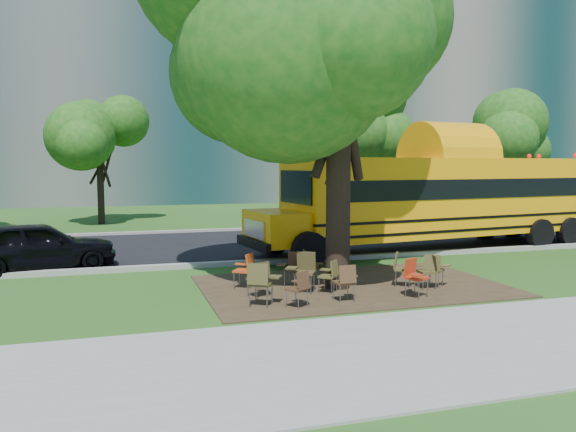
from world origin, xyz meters
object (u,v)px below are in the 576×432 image
object	(u,v)px
chair_1	(261,280)
chair_0	(260,276)
main_tree	(340,32)
chair_5	(414,274)
school_bus	(444,197)
black_car	(38,246)
chair_2	(300,285)
chair_10	(309,264)
chair_6	(428,268)
chair_8	(246,267)
chair_9	(293,265)
chair_7	(435,267)
chair_4	(346,279)
chair_11	(330,273)
chair_3	(304,268)
chair_12	(401,266)

from	to	relation	value
chair_1	chair_0	bearing A→B (deg)	108.88
main_tree	chair_5	bearing A→B (deg)	-46.70
school_bus	black_car	distance (m)	12.68
chair_2	chair_10	bearing A→B (deg)	32.20
chair_0	chair_5	bearing A→B (deg)	-41.29
school_bus	chair_2	distance (m)	9.49
chair_0	chair_6	distance (m)	3.94
chair_8	chair_9	world-z (taller)	chair_8
chair_1	chair_7	xyz separation A→B (m)	(4.29, 0.56, -0.07)
chair_0	chair_7	xyz separation A→B (m)	(4.12, -0.23, 0.00)
chair_4	chair_7	world-z (taller)	chair_4
chair_4	chair_11	distance (m)	0.84
chair_3	chair_10	xyz separation A→B (m)	(0.40, 0.81, -0.06)
chair_0	chair_10	xyz separation A→B (m)	(1.44, 0.97, 0.02)
chair_6	chair_10	world-z (taller)	chair_10
chair_10	chair_12	xyz separation A→B (m)	(1.98, -0.87, -0.01)
chair_8	black_car	world-z (taller)	black_car
chair_1	chair_5	size ratio (longest dim) A/B	1.09
chair_5	chair_8	distance (m)	3.79
chair_4	chair_8	bearing A→B (deg)	129.84
chair_7	chair_0	bearing A→B (deg)	-134.59
chair_6	chair_8	world-z (taller)	chair_8
black_car	main_tree	bearing A→B (deg)	-132.73
chair_1	chair_6	world-z (taller)	chair_1
chair_2	chair_11	xyz separation A→B (m)	(1.06, 1.03, -0.00)
chair_2	chair_4	world-z (taller)	chair_4
chair_2	black_car	world-z (taller)	black_car
chair_2	chair_12	bearing A→B (deg)	-11.47
chair_10	chair_2	bearing A→B (deg)	-11.07
chair_0	chair_5	distance (m)	3.32
chair_0	chair_7	world-z (taller)	chair_7
chair_4	chair_7	distance (m)	2.60
chair_12	black_car	distance (m)	9.61
main_tree	chair_11	xyz separation A→B (m)	(-0.36, -0.45, -5.34)
chair_6	chair_12	bearing A→B (deg)	60.20
chair_8	chair_1	bearing A→B (deg)	-147.70
school_bus	chair_8	distance (m)	8.85
chair_8	chair_11	world-z (taller)	chair_8
school_bus	chair_0	bearing A→B (deg)	-154.43
chair_12	chair_10	bearing A→B (deg)	-81.64
chair_2	black_car	size ratio (longest dim) A/B	0.19
chair_4	chair_10	distance (m)	1.89
chair_2	chair_6	size ratio (longest dim) A/B	0.96
chair_3	chair_7	xyz separation A→B (m)	(3.07, -0.39, -0.07)
chair_2	chair_4	distance (m)	1.10
school_bus	chair_4	world-z (taller)	school_bus
chair_3	chair_12	bearing A→B (deg)	-150.98
chair_0	chair_11	world-z (taller)	chair_0
school_bus	chair_12	size ratio (longest dim) A/B	15.66
chair_3	chair_7	size ratio (longest dim) A/B	1.14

